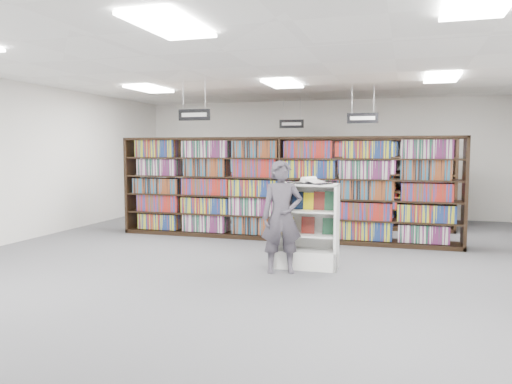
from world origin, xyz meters
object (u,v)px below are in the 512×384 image
(bookshelf_row_near, at_px, (282,188))
(shopper, at_px, (282,217))
(open_book, at_px, (309,181))
(endcap_display, at_px, (308,238))

(bookshelf_row_near, relative_size, shopper, 4.15)
(open_book, bearing_deg, shopper, -103.37)
(shopper, bearing_deg, bookshelf_row_near, 83.25)
(open_book, bearing_deg, bookshelf_row_near, 136.88)
(bookshelf_row_near, xyz_separation_m, shopper, (0.66, -2.70, -0.21))
(bookshelf_row_near, distance_m, endcap_display, 2.52)
(endcap_display, bearing_deg, open_book, -8.95)
(shopper, bearing_deg, open_book, 32.98)
(endcap_display, distance_m, open_book, 0.90)
(bookshelf_row_near, relative_size, endcap_display, 5.28)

